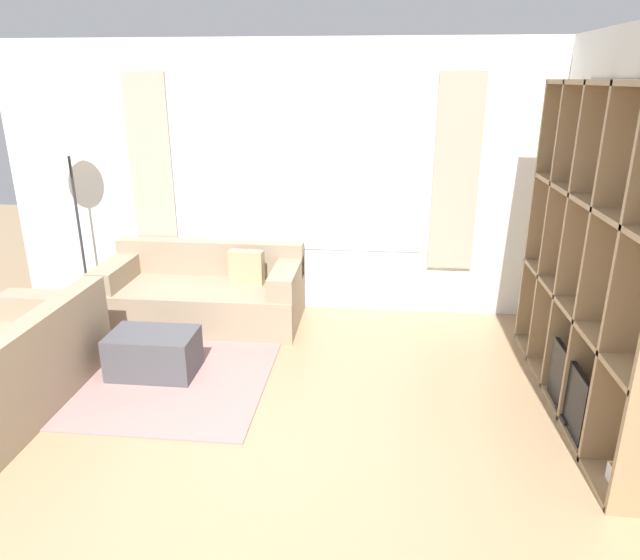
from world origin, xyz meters
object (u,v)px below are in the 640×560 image
(floor_lamp, at_px, (68,150))
(shelving_unit, at_px, (601,264))
(ottoman, at_px, (154,354))
(couch_main, at_px, (204,294))

(floor_lamp, bearing_deg, shelving_unit, -17.81)
(shelving_unit, xyz_separation_m, ottoman, (-3.35, 0.15, -0.94))
(couch_main, height_order, floor_lamp, floor_lamp)
(shelving_unit, relative_size, ottoman, 3.41)
(couch_main, distance_m, floor_lamp, 1.93)
(shelving_unit, height_order, couch_main, shelving_unit)
(shelving_unit, bearing_deg, couch_main, 158.40)
(shelving_unit, xyz_separation_m, couch_main, (-3.26, 1.29, -0.84))
(ottoman, relative_size, floor_lamp, 0.37)
(couch_main, relative_size, floor_lamp, 1.03)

